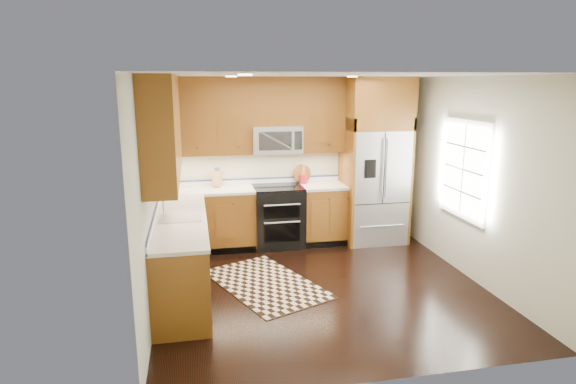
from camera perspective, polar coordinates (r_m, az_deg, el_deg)
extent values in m
plane|color=black|center=(6.20, 3.94, -11.12)|extent=(4.00, 4.00, 0.00)
cube|color=beige|center=(7.71, 0.21, 3.81)|extent=(4.00, 0.02, 2.60)
cube|color=beige|center=(5.62, -15.95, -0.18)|extent=(0.02, 4.00, 2.60)
cube|color=beige|center=(6.61, 21.13, 1.37)|extent=(0.02, 4.00, 2.60)
cube|color=white|center=(6.74, 20.16, 2.54)|extent=(0.04, 1.10, 1.30)
cube|color=white|center=(6.74, 20.08, 2.54)|extent=(0.02, 0.95, 1.15)
cube|color=brown|center=(7.46, -9.30, -3.38)|extent=(1.37, 0.60, 0.90)
cube|color=brown|center=(7.72, 4.22, -2.68)|extent=(0.72, 0.60, 0.90)
cube|color=brown|center=(6.03, -12.44, -7.51)|extent=(0.60, 2.40, 0.90)
cube|color=silver|center=(7.40, -3.70, 0.39)|extent=(2.85, 0.62, 0.04)
cube|color=silver|center=(5.89, -12.66, -3.22)|extent=(0.62, 2.40, 0.04)
cube|color=brown|center=(7.39, -3.94, 7.49)|extent=(2.85, 0.33, 0.75)
cube|color=brown|center=(5.71, -14.47, 5.48)|extent=(0.33, 2.40, 0.75)
cube|color=brown|center=(7.35, -4.01, 11.95)|extent=(2.85, 0.33, 0.40)
cube|color=brown|center=(5.67, -14.80, 11.25)|extent=(0.33, 2.40, 0.40)
cube|color=black|center=(7.53, -1.16, -2.97)|extent=(0.76, 0.64, 0.92)
cube|color=black|center=(7.41, -1.18, 0.56)|extent=(0.76, 0.60, 0.02)
cube|color=black|center=(7.19, -0.73, -2.42)|extent=(0.55, 0.01, 0.18)
cube|color=black|center=(7.28, -0.72, -4.85)|extent=(0.55, 0.01, 0.28)
cylinder|color=#B2B2B7|center=(7.13, -0.69, -1.54)|extent=(0.55, 0.02, 0.02)
cylinder|color=#B2B2B7|center=(7.21, -0.69, -3.62)|extent=(0.55, 0.02, 0.02)
cube|color=#B2B2B7|center=(7.42, -1.38, 6.25)|extent=(0.76, 0.40, 0.42)
cube|color=black|center=(7.22, -1.51, 6.06)|extent=(0.50, 0.01, 0.28)
cube|color=#B2B2B7|center=(7.80, 10.16, 0.72)|extent=(0.90, 0.74, 1.80)
cube|color=black|center=(7.39, 11.32, 2.76)|extent=(0.01, 0.01, 1.08)
cube|color=black|center=(7.31, 9.73, 2.72)|extent=(0.18, 0.01, 0.28)
cube|color=brown|center=(7.62, 6.90, 1.32)|extent=(0.04, 0.74, 2.00)
cube|color=brown|center=(7.96, 13.35, 1.56)|extent=(0.04, 0.74, 2.00)
cube|color=brown|center=(7.63, 10.56, 10.30)|extent=(0.98, 0.74, 0.80)
cube|color=#B2B2B7|center=(5.88, -12.67, -2.94)|extent=(0.50, 0.42, 0.02)
cylinder|color=#B2B2B7|center=(6.07, -14.58, -1.27)|extent=(0.02, 0.02, 0.28)
torus|color=#B2B2B7|center=(5.96, -14.70, -0.16)|extent=(0.18, 0.02, 0.18)
cube|color=black|center=(6.27, -2.68, -10.77)|extent=(1.59, 1.94, 0.01)
cube|color=#BB785B|center=(7.51, -8.38, 1.54)|extent=(0.15, 0.18, 0.23)
cylinder|color=#AF1527|center=(7.64, 1.85, 1.55)|extent=(0.15, 0.15, 0.15)
cylinder|color=brown|center=(7.75, 1.67, 1.23)|extent=(0.36, 0.36, 0.02)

